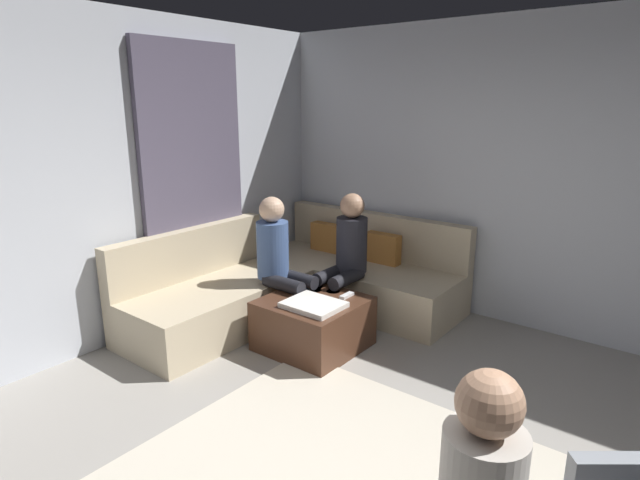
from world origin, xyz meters
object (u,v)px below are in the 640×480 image
ottoman (313,323)px  sectional_couch (299,284)px  coffee_mug (306,283)px  person_on_couch_back (345,255)px  game_remote (347,296)px  person_on_couch_side (281,260)px

ottoman → sectional_couch: bearing=139.1°
ottoman → coffee_mug: bearing=140.7°
sectional_couch → coffee_mug: bearing=-41.9°
sectional_couch → person_on_couch_back: (0.50, 0.06, 0.38)m
sectional_couch → game_remote: bearing=-20.4°
game_remote → person_on_couch_back: 0.48m
sectional_couch → person_on_couch_back: 0.63m
sectional_couch → coffee_mug: (0.36, -0.32, 0.19)m
coffee_mug → person_on_couch_back: bearing=69.3°
coffee_mug → game_remote: coffee_mug is taller
ottoman → person_on_couch_back: person_on_couch_back is taller
game_remote → person_on_couch_back: (-0.26, 0.34, 0.23)m
ottoman → coffee_mug: coffee_mug is taller
game_remote → sectional_couch: bearing=159.6°
sectional_couch → person_on_couch_side: size_ratio=2.12×
ottoman → game_remote: bearing=50.7°
game_remote → person_on_couch_side: 0.66m
person_on_couch_back → person_on_couch_side: bearing=52.7°
coffee_mug → person_on_couch_side: bearing=-157.6°
game_remote → person_on_couch_back: bearing=127.4°
sectional_couch → person_on_couch_side: bearing=-70.2°
coffee_mug → person_on_couch_back: person_on_couch_back is taller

